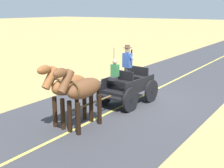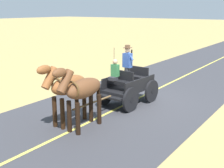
# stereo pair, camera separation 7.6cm
# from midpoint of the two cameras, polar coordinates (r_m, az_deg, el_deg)

# --- Properties ---
(ground_plane) EXTENTS (200.00, 200.00, 0.00)m
(ground_plane) POSITION_cam_midpoint_polar(r_m,az_deg,el_deg) (12.65, 4.55, -3.24)
(ground_plane) COLOR tan
(road_surface) EXTENTS (6.64, 160.00, 0.01)m
(road_surface) POSITION_cam_midpoint_polar(r_m,az_deg,el_deg) (12.65, 4.55, -3.23)
(road_surface) COLOR #38383D
(road_surface) RESTS_ON ground
(road_centre_stripe) EXTENTS (0.12, 160.00, 0.00)m
(road_centre_stripe) POSITION_cam_midpoint_polar(r_m,az_deg,el_deg) (12.65, 4.55, -3.21)
(road_centre_stripe) COLOR #DBCC4C
(road_centre_stripe) RESTS_ON road_surface
(horse_drawn_carriage) EXTENTS (1.54, 4.52, 2.50)m
(horse_drawn_carriage) POSITION_cam_midpoint_polar(r_m,az_deg,el_deg) (11.95, 3.27, -0.22)
(horse_drawn_carriage) COLOR black
(horse_drawn_carriage) RESTS_ON ground
(horse_near_side) EXTENTS (0.56, 2.13, 2.21)m
(horse_near_side) POSITION_cam_midpoint_polar(r_m,az_deg,el_deg) (9.34, -5.71, -1.26)
(horse_near_side) COLOR brown
(horse_near_side) RESTS_ON ground
(horse_off_side) EXTENTS (0.56, 2.13, 2.21)m
(horse_off_side) POSITION_cam_midpoint_polar(r_m,az_deg,el_deg) (9.83, -8.66, -0.55)
(horse_off_side) COLOR brown
(horse_off_side) RESTS_ON ground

